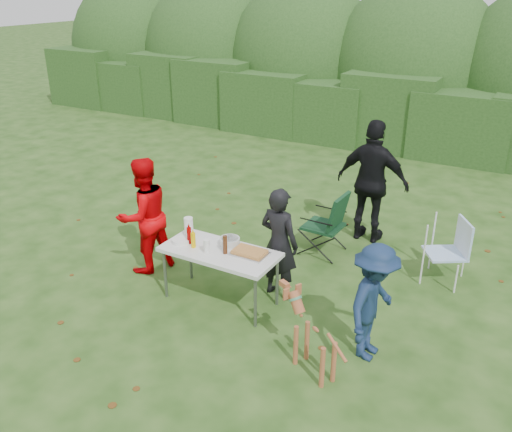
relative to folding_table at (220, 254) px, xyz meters
The scene contains 20 objects.
ground 0.72m from the folding_table, behind, with size 80.00×80.00×0.00m, color #1E4211.
hedge_row 8.03m from the folding_table, 91.59° to the left, with size 22.00×1.40×1.70m, color #23471C.
shrub_backdrop 9.67m from the folding_table, 91.33° to the left, with size 20.00×2.60×3.20m, color #3D6628.
folding_table is the anchor object (origin of this frame).
person_cook 0.78m from the folding_table, 41.65° to the left, with size 0.55×0.36×1.52m, color black.
person_red_jacket 1.42m from the folding_table, behind, with size 0.81×0.63×1.68m, color #D80006.
person_black_puffy 2.94m from the folding_table, 68.75° to the left, with size 1.15×0.48×1.96m, color black.
child 2.06m from the folding_table, ahead, with size 0.89×0.51×1.37m, color #15284A.
dog 1.80m from the folding_table, 22.87° to the right, with size 0.88×0.35×0.84m, color #A65A34, non-canonical shape.
camping_chair 2.02m from the folding_table, 72.57° to the left, with size 0.63×0.63×1.00m, color #12381E, non-canonical shape.
lawn_chair 3.11m from the folding_table, 39.48° to the left, with size 0.54×0.54×0.92m, color #5E9DE8, non-canonical shape.
food_tray 0.40m from the folding_table, 14.01° to the left, with size 0.45×0.30×0.02m, color #B7B7BA.
focaccia_bread 0.40m from the folding_table, 14.01° to the left, with size 0.40×0.26×0.04m, color #C4803D.
mustard_bottle 0.38m from the folding_table, 164.41° to the right, with size 0.06×0.06×0.20m, color #ECB901.
ketchup_bottle 0.48m from the folding_table, behind, with size 0.06×0.06×0.22m, color #900000.
beer_bottle 0.21m from the folding_table, 16.76° to the right, with size 0.06×0.06×0.24m, color #47230F.
paper_towel_roll 0.63m from the folding_table, 165.31° to the left, with size 0.12×0.12×0.26m, color white.
cup_stack 0.22m from the folding_table, 127.66° to the right, with size 0.08×0.08×0.18m, color white.
pasta_bowl 0.22m from the folding_table, 80.45° to the left, with size 0.26×0.26×0.10m, color silver.
plate_stack 0.57m from the folding_table, behind, with size 0.24×0.24×0.05m, color white.
Camera 1 is at (3.64, -5.06, 3.90)m, focal length 38.00 mm.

